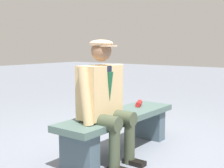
{
  "coord_description": "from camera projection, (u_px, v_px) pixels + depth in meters",
  "views": [
    {
      "loc": [
        2.79,
        1.99,
        1.21
      ],
      "look_at": [
        0.14,
        0.0,
        0.81
      ],
      "focal_mm": 49.31,
      "sensor_mm": 36.0,
      "label": 1
    }
  ],
  "objects": [
    {
      "name": "bench",
      "position": [
        119.0,
        125.0,
        3.51
      ],
      "size": [
        1.71,
        0.47,
        0.46
      ],
      "color": "#4B655F",
      "rests_on": "ground"
    },
    {
      "name": "seated_man",
      "position": [
        104.0,
        96.0,
        3.15
      ],
      "size": [
        0.64,
        0.6,
        1.28
      ],
      "color": "#D8B781",
      "rests_on": "ground"
    },
    {
      "name": "rolled_magazine",
      "position": [
        139.0,
        103.0,
        3.92
      ],
      "size": [
        0.22,
        0.15,
        0.06
      ],
      "primitive_type": "cylinder",
      "rotation": [
        0.0,
        1.57,
        0.44
      ],
      "color": "#B21E1E",
      "rests_on": "bench"
    },
    {
      "name": "ground_plane",
      "position": [
        119.0,
        152.0,
        3.55
      ],
      "size": [
        30.0,
        30.0,
        0.0
      ],
      "primitive_type": "plane",
      "color": "slate"
    }
  ]
}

